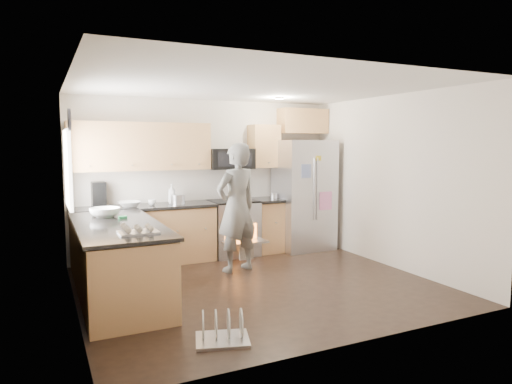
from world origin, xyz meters
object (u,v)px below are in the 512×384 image
refrigerator (304,195)px  dish_rack (222,333)px  stove_range (233,215)px  person (237,208)px

refrigerator → dish_rack: bearing=-133.1°
refrigerator → dish_rack: (-2.72, -2.99, -0.88)m
refrigerator → dish_rack: size_ratio=3.23×
refrigerator → dish_rack: refrigerator is taller
stove_range → dish_rack: bearing=-114.3°
refrigerator → person: (-1.64, -0.81, -0.02)m
person → dish_rack: (-1.08, -2.19, -0.86)m
stove_range → person: person is taller
refrigerator → dish_rack: 4.14m
dish_rack → refrigerator: bearing=47.7°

